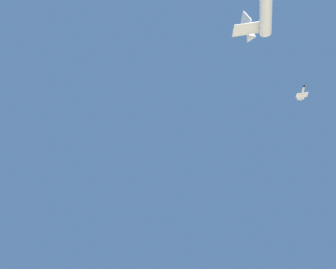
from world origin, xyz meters
name	(u,v)px	position (x,y,z in m)	size (l,w,h in m)	color
chase_jet_trailing	(302,93)	(-128.64, 47.68, 154.61)	(13.05, 12.61, 4.00)	silver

